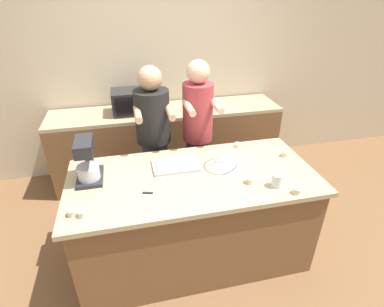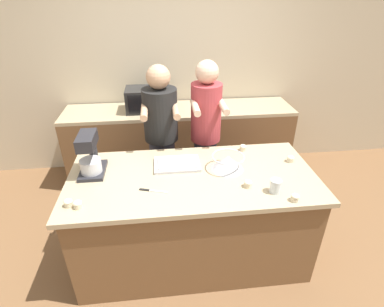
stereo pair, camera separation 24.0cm
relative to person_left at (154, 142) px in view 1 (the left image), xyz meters
name	(u,v)px [view 1 (the left image)]	position (x,y,z in m)	size (l,w,h in m)	color
ground_plane	(193,252)	(0.24, -0.74, -0.85)	(16.00, 16.00, 0.00)	brown
back_wall	(161,67)	(0.24, 1.04, 0.50)	(10.00, 0.06, 2.70)	beige
island_counter	(193,217)	(0.24, -0.74, -0.41)	(2.03, 0.96, 0.88)	brown
back_counter	(168,143)	(0.24, 0.69, -0.39)	(2.80, 0.60, 0.92)	brown
person_left	(154,142)	(0.00, 0.00, 0.00)	(0.35, 0.51, 1.62)	#33384C
person_right	(198,135)	(0.46, 0.00, 0.03)	(0.32, 0.49, 1.65)	#33384C
stand_mixer	(87,162)	(-0.58, -0.60, 0.19)	(0.20, 0.30, 0.35)	#232328
mixing_bowl	(226,160)	(0.54, -0.67, 0.10)	(0.28, 0.28, 0.13)	#BCBCC1
baking_tray	(176,165)	(0.12, -0.56, 0.05)	(0.39, 0.26, 0.04)	#BCBCC1
microwave_oven	(134,101)	(-0.14, 0.69, 0.21)	(0.50, 0.34, 0.27)	black
drinking_glass	(277,180)	(0.83, -1.03, 0.08)	(0.08, 0.08, 0.11)	silver
knife	(155,193)	(-0.10, -0.91, 0.03)	(0.22, 0.08, 0.01)	#BCBCC1
cupcake_0	(285,153)	(1.12, -0.61, 0.06)	(0.06, 0.06, 0.06)	beige
cupcake_1	(297,190)	(0.93, -1.14, 0.06)	(0.06, 0.06, 0.06)	beige
cupcake_2	(249,180)	(0.64, -0.94, 0.06)	(0.06, 0.06, 0.06)	beige
cupcake_3	(237,145)	(0.76, -0.36, 0.06)	(0.06, 0.06, 0.06)	beige
cupcake_4	(71,212)	(-0.68, -1.02, 0.06)	(0.06, 0.06, 0.06)	beige
cupcake_5	(82,213)	(-0.61, -1.05, 0.06)	(0.06, 0.06, 0.06)	beige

